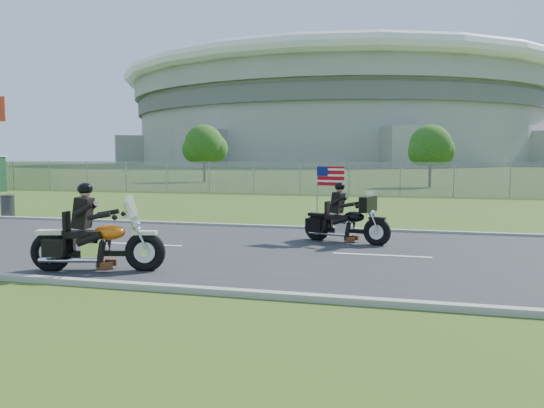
# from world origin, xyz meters

# --- Properties ---
(ground) EXTENTS (420.00, 420.00, 0.00)m
(ground) POSITION_xyz_m (0.00, 0.00, 0.00)
(ground) COLOR #284515
(ground) RESTS_ON ground
(road) EXTENTS (120.00, 8.00, 0.04)m
(road) POSITION_xyz_m (0.00, 0.00, 0.02)
(road) COLOR #28282B
(road) RESTS_ON ground
(curb_north) EXTENTS (120.00, 0.18, 0.12)m
(curb_north) POSITION_xyz_m (0.00, 4.05, 0.05)
(curb_north) COLOR #9E9B93
(curb_north) RESTS_ON ground
(curb_south) EXTENTS (120.00, 0.18, 0.12)m
(curb_south) POSITION_xyz_m (0.00, -4.05, 0.05)
(curb_south) COLOR #9E9B93
(curb_south) RESTS_ON ground
(fence) EXTENTS (60.00, 0.03, 2.00)m
(fence) POSITION_xyz_m (-5.00, 20.00, 1.00)
(fence) COLOR gray
(fence) RESTS_ON ground
(stadium) EXTENTS (140.40, 140.40, 29.20)m
(stadium) POSITION_xyz_m (-20.00, 170.00, 15.58)
(stadium) COLOR #A3A099
(stadium) RESTS_ON ground
(tree_fence_near) EXTENTS (3.52, 3.28, 4.75)m
(tree_fence_near) POSITION_xyz_m (6.04, 30.04, 2.97)
(tree_fence_near) COLOR #382316
(tree_fence_near) RESTS_ON ground
(tree_fence_mid) EXTENTS (3.96, 3.69, 5.30)m
(tree_fence_mid) POSITION_xyz_m (-13.95, 34.04, 3.30)
(tree_fence_mid) COLOR #382316
(tree_fence_mid) RESTS_ON ground
(motorcycle_lead) EXTENTS (2.60, 1.08, 1.78)m
(motorcycle_lead) POSITION_xyz_m (-1.32, -3.07, 0.56)
(motorcycle_lead) COLOR black
(motorcycle_lead) RESTS_ON ground
(motorcycle_follow) EXTENTS (2.35, 1.07, 2.00)m
(motorcycle_follow) POSITION_xyz_m (2.99, 1.65, 0.55)
(motorcycle_follow) COLOR black
(motorcycle_follow) RESTS_ON ground
(trash_can) EXTENTS (0.59, 0.59, 0.83)m
(trash_can) POSITION_xyz_m (-10.03, 4.56, 0.41)
(trash_can) COLOR #333338
(trash_can) RESTS_ON ground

